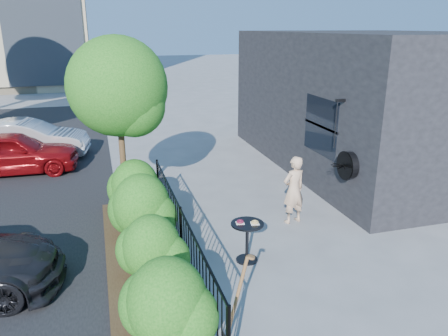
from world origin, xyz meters
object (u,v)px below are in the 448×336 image
object	(u,v)px
patio_tree	(121,93)
shovel	(234,308)
cafe_table	(247,235)
car_red	(11,153)
woman	(294,190)
car_silver	(27,139)

from	to	relation	value
patio_tree	shovel	size ratio (longest dim) A/B	2.83
cafe_table	shovel	xyz separation A→B (m)	(-0.92, -2.13, 0.09)
patio_tree	car_red	xyz separation A→B (m)	(-3.06, 3.67, -2.13)
woman	shovel	xyz separation A→B (m)	(-2.45, -3.44, -0.15)
cafe_table	car_silver	xyz separation A→B (m)	(-4.74, 8.33, 0.10)
cafe_table	car_red	bearing A→B (deg)	126.46
car_red	woman	bearing A→B (deg)	-128.36
woman	car_silver	xyz separation A→B (m)	(-6.26, 7.01, -0.13)
cafe_table	car_red	distance (m)	8.36
woman	shovel	bearing A→B (deg)	39.66
patio_tree	woman	size ratio (longest dim) A/B	2.59
shovel	car_silver	world-z (taller)	shovel
shovel	car_silver	xyz separation A→B (m)	(-3.82, 10.45, 0.02)
car_silver	car_red	bearing A→B (deg)	-179.94
cafe_table	car_silver	world-z (taller)	car_silver
woman	shovel	size ratio (longest dim) A/B	1.09
car_red	car_silver	distance (m)	1.62
patio_tree	woman	xyz separation A→B (m)	(3.43, -1.73, -2.00)
patio_tree	car_red	bearing A→B (deg)	129.85
woman	cafe_table	bearing A→B (deg)	25.90
shovel	car_red	bearing A→B (deg)	114.56
woman	car_red	distance (m)	8.44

